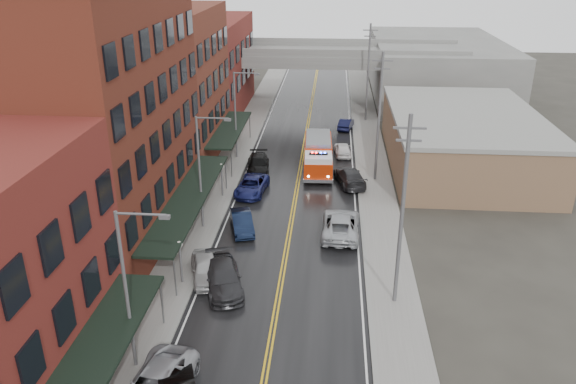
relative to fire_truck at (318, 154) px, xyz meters
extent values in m
cube|color=black|center=(-1.74, -7.19, -1.65)|extent=(11.00, 160.00, 0.02)
cube|color=slate|center=(-9.04, -7.19, -1.58)|extent=(3.00, 160.00, 0.15)
cube|color=slate|center=(5.56, -7.19, -1.58)|extent=(3.00, 160.00, 0.15)
cube|color=gray|center=(-7.39, -7.19, -1.58)|extent=(0.30, 160.00, 0.15)
cube|color=gray|center=(3.91, -7.19, -1.58)|extent=(0.30, 160.00, 0.15)
cube|color=#5F2819|center=(-15.04, -14.19, 7.34)|extent=(9.00, 20.00, 18.00)
cube|color=brown|center=(-15.04, 3.31, 5.84)|extent=(9.00, 15.00, 15.00)
cube|color=maroon|center=(-15.04, 20.81, 4.34)|extent=(9.00, 20.00, 12.00)
cube|color=brown|center=(14.26, 2.81, 0.84)|extent=(14.00, 22.00, 5.00)
cube|color=slate|center=(16.26, 32.81, 2.34)|extent=(18.00, 30.00, 8.00)
cube|color=black|center=(-9.24, -33.19, 1.34)|extent=(2.60, 16.00, 0.18)
cylinder|color=slate|center=(-8.09, -25.59, -0.16)|extent=(0.10, 0.10, 3.00)
cube|color=black|center=(-9.24, -14.19, 1.34)|extent=(2.60, 18.00, 0.18)
cylinder|color=slate|center=(-8.09, -22.79, -0.16)|extent=(0.10, 0.10, 3.00)
cylinder|color=slate|center=(-8.09, -5.59, -0.16)|extent=(0.10, 0.10, 3.00)
cube|color=black|center=(-9.24, 3.31, 1.34)|extent=(2.60, 13.00, 0.18)
cylinder|color=slate|center=(-8.09, -2.79, -0.16)|extent=(0.10, 0.10, 3.00)
cylinder|color=slate|center=(-8.09, 9.41, -0.16)|extent=(0.10, 0.10, 3.00)
cylinder|color=#59595B|center=(-8.14, -21.19, -0.26)|extent=(0.14, 0.14, 2.80)
sphere|color=silver|center=(-8.14, -21.19, 1.24)|extent=(0.44, 0.44, 0.44)
cylinder|color=#59595B|center=(-8.14, -7.19, -0.26)|extent=(0.14, 0.14, 2.80)
sphere|color=silver|center=(-8.14, -7.19, 1.24)|extent=(0.44, 0.44, 0.44)
cylinder|color=#59595B|center=(-8.54, -29.19, 2.84)|extent=(0.18, 0.18, 9.00)
cylinder|color=#59595B|center=(-7.34, -29.19, 7.24)|extent=(2.40, 0.12, 0.12)
cube|color=#59595B|center=(-6.24, -29.19, 7.14)|extent=(0.50, 0.22, 0.18)
cylinder|color=#59595B|center=(-8.54, -13.19, 2.84)|extent=(0.18, 0.18, 9.00)
cylinder|color=#59595B|center=(-7.34, -13.19, 7.24)|extent=(2.40, 0.12, 0.12)
cube|color=#59595B|center=(-6.24, -13.19, 7.14)|extent=(0.50, 0.22, 0.18)
cylinder|color=#59595B|center=(-8.54, 2.81, 2.84)|extent=(0.18, 0.18, 9.00)
cylinder|color=#59595B|center=(-7.34, 2.81, 7.24)|extent=(2.40, 0.12, 0.12)
cube|color=#59595B|center=(-6.24, 2.81, 7.14)|extent=(0.50, 0.22, 0.18)
cylinder|color=#59595B|center=(5.46, -22.19, 4.34)|extent=(0.24, 0.24, 12.00)
cube|color=#59595B|center=(5.46, -22.19, 9.54)|extent=(1.80, 0.12, 0.12)
cube|color=#59595B|center=(5.46, -22.19, 8.84)|extent=(1.40, 0.12, 0.12)
cylinder|color=#59595B|center=(5.46, -2.19, 4.34)|extent=(0.24, 0.24, 12.00)
cube|color=#59595B|center=(5.46, -2.19, 9.54)|extent=(1.80, 0.12, 0.12)
cube|color=#59595B|center=(5.46, -2.19, 8.84)|extent=(1.40, 0.12, 0.12)
cylinder|color=#59595B|center=(5.46, 17.81, 4.34)|extent=(0.24, 0.24, 12.00)
cube|color=#59595B|center=(5.46, 17.81, 9.54)|extent=(1.80, 0.12, 0.12)
cube|color=#59595B|center=(5.46, 17.81, 8.84)|extent=(1.40, 0.12, 0.12)
cube|color=slate|center=(-1.74, 24.81, 5.09)|extent=(40.00, 10.00, 1.50)
cube|color=slate|center=(-12.74, 24.81, 1.34)|extent=(1.60, 8.00, 6.00)
cube|color=slate|center=(9.26, 24.81, 1.34)|extent=(1.60, 8.00, 6.00)
cube|color=#BA2A08|center=(-0.05, 1.32, -0.02)|extent=(2.86, 5.90, 2.21)
cube|color=#BA2A08|center=(0.11, -2.79, -0.34)|extent=(2.74, 2.84, 1.58)
cube|color=silver|center=(0.11, -2.79, 0.72)|extent=(2.60, 2.63, 0.53)
cube|color=black|center=(0.10, -2.58, -0.02)|extent=(2.72, 1.79, 0.84)
cube|color=slate|center=(-0.05, 1.32, 1.24)|extent=(2.58, 5.46, 0.32)
cube|color=black|center=(0.11, -2.79, 1.06)|extent=(1.70, 0.36, 0.15)
sphere|color=#FF0C0C|center=(-0.47, -2.81, 1.15)|extent=(0.21, 0.21, 0.21)
sphere|color=#1933FF|center=(0.69, -2.76, 1.15)|extent=(0.21, 0.21, 0.21)
cylinder|color=black|center=(-1.05, -2.94, -1.13)|extent=(1.07, 0.41, 1.05)
cylinder|color=black|center=(1.27, -2.85, -1.13)|extent=(1.07, 0.41, 1.05)
cylinder|color=black|center=(-1.19, 0.75, -1.13)|extent=(1.07, 0.41, 1.05)
cylinder|color=black|center=(1.13, 0.84, -1.13)|extent=(1.07, 0.41, 1.05)
cylinder|color=black|center=(-1.29, 3.38, -1.13)|extent=(1.07, 0.41, 1.05)
cylinder|color=black|center=(1.03, 3.47, -1.13)|extent=(1.07, 0.41, 1.05)
imported|color=#29292B|center=(-5.34, -21.49, -0.87)|extent=(3.66, 5.81, 1.57)
imported|color=#BABABA|center=(-6.74, -20.39, -0.90)|extent=(3.02, 4.79, 1.52)
imported|color=black|center=(-5.42, -13.41, -0.94)|extent=(2.62, 4.59, 1.43)
imported|color=navy|center=(-5.69, -6.16, -0.94)|extent=(2.89, 5.37, 1.43)
imported|color=black|center=(-5.82, -0.84, -0.90)|extent=(2.62, 5.38, 1.51)
imported|color=#ADB0B5|center=(2.16, -13.39, -0.83)|extent=(2.92, 6.05, 1.66)
imported|color=#242426|center=(3.05, -3.39, -0.88)|extent=(3.33, 5.70, 1.55)
imported|color=white|center=(2.47, 4.61, -0.97)|extent=(1.96, 4.16, 1.38)
imported|color=black|center=(2.94, 14.10, -0.99)|extent=(2.14, 4.22, 1.33)
camera|label=1|loc=(1.28, -51.74, 18.41)|focal=35.00mm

